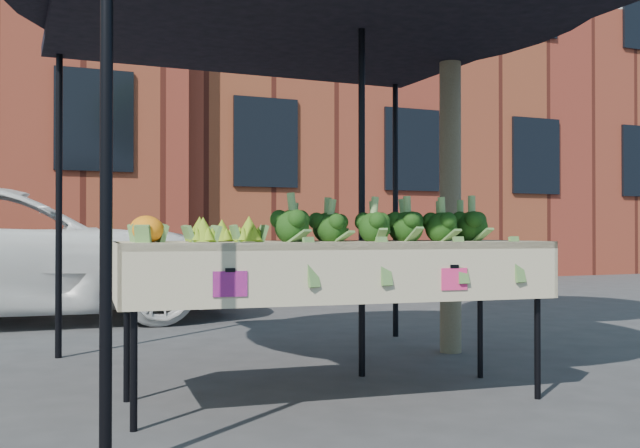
{
  "coord_description": "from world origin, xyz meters",
  "views": [
    {
      "loc": [
        -1.74,
        -3.95,
        0.95
      ],
      "look_at": [
        -0.04,
        0.05,
        1.0
      ],
      "focal_mm": 41.24,
      "sensor_mm": 36.0,
      "label": 1
    }
  ],
  "objects": [
    {
      "name": "ground",
      "position": [
        0.0,
        0.0,
        0.0
      ],
      "size": [
        90.0,
        90.0,
        0.0
      ],
      "primitive_type": "plane",
      "color": "#2E2E31"
    },
    {
      "name": "table",
      "position": [
        -0.04,
        -0.15,
        0.45
      ],
      "size": [
        2.46,
        1.02,
        0.9
      ],
      "color": "#C4B59A",
      "rests_on": "ground"
    },
    {
      "name": "canopy",
      "position": [
        0.07,
        0.49,
        1.37
      ],
      "size": [
        3.16,
        3.16,
        2.74
      ],
      "primitive_type": null,
      "color": "black",
      "rests_on": "ground"
    },
    {
      "name": "broccoli_heap",
      "position": [
        0.29,
        -0.12,
        1.02
      ],
      "size": [
        1.45,
        0.55,
        0.24
      ],
      "primitive_type": "ellipsoid",
      "color": "black",
      "rests_on": "table"
    },
    {
      "name": "romanesco_cluster",
      "position": [
        -0.7,
        -0.11,
        0.99
      ],
      "size": [
        0.41,
        0.55,
        0.18
      ],
      "primitive_type": "ellipsoid",
      "color": "#90AE23",
      "rests_on": "table"
    },
    {
      "name": "cauliflower_pair",
      "position": [
        -1.07,
        -0.08,
        0.98
      ],
      "size": [
        0.21,
        0.41,
        0.16
      ],
      "primitive_type": "ellipsoid",
      "color": "orange",
      "rests_on": "table"
    },
    {
      "name": "vehicle",
      "position": [
        -1.76,
        4.62,
        2.56
      ],
      "size": [
        1.52,
        2.42,
        5.13
      ],
      "primitive_type": "imported",
      "rotation": [
        0.0,
        0.0,
        1.53
      ],
      "color": "white",
      "rests_on": "ground"
    },
    {
      "name": "street_tree",
      "position": [
        1.49,
        1.0,
        2.44
      ],
      "size": [
        2.47,
        2.47,
        4.87
      ],
      "primitive_type": null,
      "color": "#1E4C14",
      "rests_on": "ground"
    },
    {
      "name": "building_right",
      "position": [
        7.0,
        12.5,
        4.25
      ],
      "size": [
        12.0,
        8.0,
        8.5
      ],
      "primitive_type": "cube",
      "color": "maroon",
      "rests_on": "ground"
    }
  ]
}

